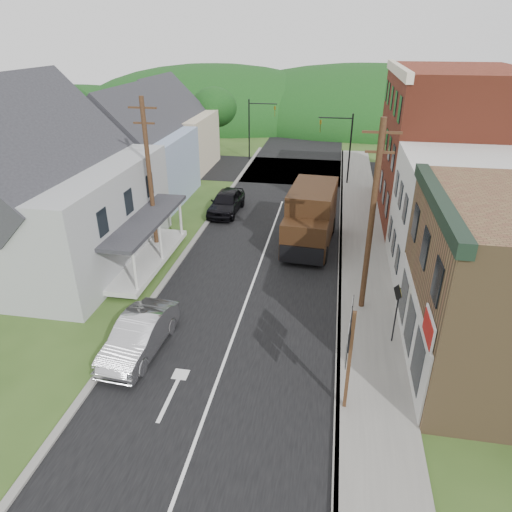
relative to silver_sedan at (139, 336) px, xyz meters
The scene contains 24 objects.
ground 3.96m from the silver_sedan, 22.03° to the left, with size 120.00×120.00×0.00m, color #2D4719.
road 12.03m from the silver_sedan, 72.57° to the left, with size 9.00×90.00×0.02m, color black.
cross_road 28.69m from the silver_sedan, 82.79° to the left, with size 60.00×9.00×0.02m, color black.
sidewalk_right 13.42m from the silver_sedan, 44.87° to the left, with size 2.80×55.00×0.15m, color slate.
curb_right 12.50m from the silver_sedan, 49.25° to the left, with size 0.20×55.00×0.15m, color slate.
curb_left 9.54m from the silver_sedan, 96.35° to the left, with size 0.30×55.00×0.12m, color slate.
storefront_white 17.56m from the silver_sedan, 31.01° to the left, with size 8.00×7.00×6.50m, color silver.
storefront_red 24.09m from the silver_sedan, 51.09° to the left, with size 8.00×12.00×10.00m, color maroon.
house_gray 11.75m from the silver_sedan, 138.42° to the left, with size 10.20×12.24×8.35m.
house_blue 20.10m from the silver_sedan, 111.86° to the left, with size 7.14×8.16×7.28m.
house_cream 28.72m from the silver_sedan, 106.06° to the left, with size 7.14×8.16×7.28m.
utility_pole_right 11.14m from the silver_sedan, 28.32° to the left, with size 1.60×0.26×9.00m.
utility_pole_left 10.62m from the silver_sedan, 107.06° to the left, with size 1.60×0.26×9.00m.
traffic_signal_right 26.34m from the silver_sedan, 72.43° to the left, with size 2.87×0.20×6.00m.
traffic_signal_left 32.10m from the silver_sedan, 91.26° to the left, with size 2.87×0.20×6.00m.
tree_left_b 19.43m from the silver_sedan, 134.89° to the left, with size 4.80×4.80×6.94m.
tree_left_c 26.91m from the silver_sedan, 125.67° to the left, with size 5.80×5.80×8.41m.
tree_left_d 34.14m from the silver_sedan, 99.17° to the left, with size 4.80×4.80×6.94m.
forested_ridge 56.58m from the silver_sedan, 86.35° to the left, with size 90.00×30.00×16.00m, color #103611.
silver_sedan is the anchor object (origin of this frame).
dark_sedan 16.38m from the silver_sedan, 90.61° to the left, with size 1.96×4.88×1.66m, color black.
delivery_van 13.39m from the silver_sedan, 62.26° to the left, with size 3.09×6.63×3.61m.
route_sign_cluster 8.76m from the silver_sedan, 12.50° to the right, with size 0.28×2.27×3.97m.
warning_sign 10.69m from the silver_sedan, 12.65° to the left, with size 0.26×0.74×2.79m.
Camera 1 is at (3.80, -15.79, 12.10)m, focal length 32.00 mm.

